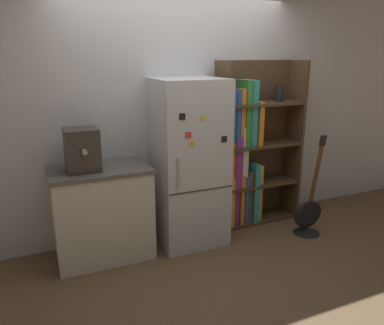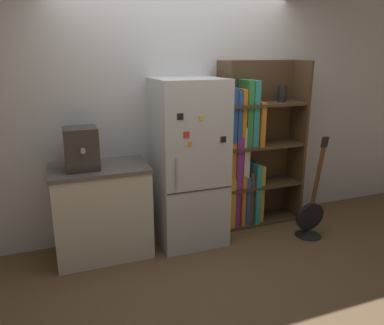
% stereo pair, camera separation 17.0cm
% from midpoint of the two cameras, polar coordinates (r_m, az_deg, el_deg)
% --- Properties ---
extents(ground_plane, '(16.00, 16.00, 0.00)m').
position_cam_midpoint_polar(ground_plane, '(4.05, 1.49, -12.34)').
color(ground_plane, brown).
extents(wall_back, '(8.00, 0.05, 2.60)m').
position_cam_midpoint_polar(wall_back, '(4.05, -0.93, 7.19)').
color(wall_back, silver).
rests_on(wall_back, ground_plane).
extents(refrigerator, '(0.68, 0.65, 1.71)m').
position_cam_midpoint_polar(refrigerator, '(3.84, 0.80, -0.10)').
color(refrigerator, silver).
rests_on(refrigerator, ground_plane).
extents(bookshelf, '(1.00, 0.35, 1.87)m').
position_cam_midpoint_polar(bookshelf, '(4.33, 9.76, 1.21)').
color(bookshelf, '#4C3823').
rests_on(bookshelf, ground_plane).
extents(kitchen_counter, '(0.92, 0.59, 0.91)m').
position_cam_midpoint_polar(kitchen_counter, '(3.78, -12.35, -7.19)').
color(kitchen_counter, beige).
rests_on(kitchen_counter, ground_plane).
extents(espresso_machine, '(0.30, 0.34, 0.39)m').
position_cam_midpoint_polar(espresso_machine, '(3.53, -15.20, 2.06)').
color(espresso_machine, '#38332D').
rests_on(espresso_machine, kitchen_counter).
extents(guitar, '(0.33, 0.30, 1.14)m').
position_cam_midpoint_polar(guitar, '(4.37, 18.56, -8.55)').
color(guitar, black).
rests_on(guitar, ground_plane).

